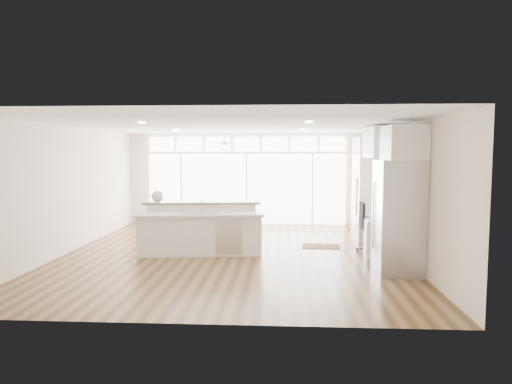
{
  "coord_description": "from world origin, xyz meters",
  "views": [
    {
      "loc": [
        1.05,
        -9.47,
        2.14
      ],
      "look_at": [
        0.47,
        0.6,
        1.26
      ],
      "focal_mm": 32.0,
      "sensor_mm": 36.0,
      "label": 1
    }
  ],
  "objects": [
    {
      "name": "fishbowl",
      "position": [
        -1.65,
        0.23,
        1.19
      ],
      "size": [
        0.32,
        0.32,
        0.26
      ],
      "primitive_type": "sphere",
      "rotation": [
        0.0,
        0.0,
        0.28
      ],
      "color": "silver",
      "rests_on": "kitchen_island"
    },
    {
      "name": "oven_cabinet",
      "position": [
        3.17,
        1.8,
        1.25
      ],
      "size": [
        0.64,
        1.2,
        2.5
      ],
      "primitive_type": "cube",
      "color": "white",
      "rests_on": "floor"
    },
    {
      "name": "glass_wall",
      "position": [
        0.0,
        3.94,
        1.05
      ],
      "size": [
        5.8,
        0.06,
        2.08
      ],
      "primitive_type": "cube",
      "color": "white",
      "rests_on": "wall_back"
    },
    {
      "name": "ceiling_fan",
      "position": [
        -0.5,
        2.8,
        2.48
      ],
      "size": [
        1.16,
        1.16,
        0.32
      ],
      "primitive_type": "cube",
      "color": "white",
      "rests_on": "ceiling"
    },
    {
      "name": "floor",
      "position": [
        0.0,
        0.0,
        -0.01
      ],
      "size": [
        7.0,
        8.0,
        0.02
      ],
      "primitive_type": "cube",
      "color": "#422A14",
      "rests_on": "ground"
    },
    {
      "name": "wall_back",
      "position": [
        0.0,
        4.0,
        1.35
      ],
      "size": [
        7.0,
        0.04,
        2.7
      ],
      "primitive_type": "cube",
      "color": "silver",
      "rests_on": "floor"
    },
    {
      "name": "rug",
      "position": [
        1.95,
        0.82,
        0.01
      ],
      "size": [
        0.88,
        0.66,
        0.01
      ],
      "primitive_type": "cube",
      "rotation": [
        0.0,
        0.0,
        -0.06
      ],
      "color": "#3E2213",
      "rests_on": "floor"
    },
    {
      "name": "kitchen_island",
      "position": [
        -0.66,
        -0.07,
        0.53
      ],
      "size": [
        2.75,
        1.28,
        1.06
      ],
      "primitive_type": "cube",
      "rotation": [
        0.0,
        0.0,
        0.11
      ],
      "color": "white",
      "rests_on": "floor"
    },
    {
      "name": "desk_nook",
      "position": [
        3.13,
        0.3,
        0.38
      ],
      "size": [
        0.72,
        1.3,
        0.76
      ],
      "primitive_type": "cube",
      "color": "white",
      "rests_on": "floor"
    },
    {
      "name": "wall_right",
      "position": [
        3.5,
        0.0,
        1.35
      ],
      "size": [
        0.04,
        8.0,
        2.7
      ],
      "primitive_type": "cube",
      "color": "silver",
      "rests_on": "floor"
    },
    {
      "name": "recessed_lights",
      "position": [
        0.0,
        0.2,
        2.68
      ],
      "size": [
        3.4,
        3.0,
        0.02
      ],
      "primitive_type": "cube",
      "color": "white",
      "rests_on": "ceiling"
    },
    {
      "name": "upper_cabinets",
      "position": [
        3.17,
        0.3,
        2.35
      ],
      "size": [
        0.64,
        1.3,
        0.64
      ],
      "primitive_type": "cube",
      "color": "white",
      "rests_on": "wall_right"
    },
    {
      "name": "wall_front",
      "position": [
        0.0,
        -4.0,
        1.35
      ],
      "size": [
        7.0,
        0.04,
        2.7
      ],
      "primitive_type": "cube",
      "color": "silver",
      "rests_on": "floor"
    },
    {
      "name": "fridge_cabinet",
      "position": [
        3.17,
        -1.35,
        2.3
      ],
      "size": [
        0.64,
        0.9,
        0.6
      ],
      "primitive_type": "cube",
      "color": "white",
      "rests_on": "wall_right"
    },
    {
      "name": "refrigerator",
      "position": [
        3.11,
        -1.35,
        1.0
      ],
      "size": [
        0.76,
        0.9,
        2.0
      ],
      "primitive_type": "cube",
      "color": "#B1B1B6",
      "rests_on": "floor"
    },
    {
      "name": "potted_plant",
      "position": [
        3.17,
        1.8,
        2.61
      ],
      "size": [
        0.3,
        0.32,
        0.23
      ],
      "primitive_type": "imported",
      "rotation": [
        0.0,
        0.0,
        0.14
      ],
      "color": "#345825",
      "rests_on": "oven_cabinet"
    },
    {
      "name": "monitor",
      "position": [
        3.05,
        0.3,
        0.94
      ],
      "size": [
        0.08,
        0.43,
        0.36
      ],
      "primitive_type": "cube",
      "rotation": [
        0.0,
        0.0,
        -0.01
      ],
      "color": "black",
      "rests_on": "desk_nook"
    },
    {
      "name": "framed_photos",
      "position": [
        3.46,
        0.92,
        1.4
      ],
      "size": [
        0.06,
        0.22,
        0.8
      ],
      "primitive_type": "cube",
      "color": "black",
      "rests_on": "wall_right"
    },
    {
      "name": "transom_row",
      "position": [
        0.0,
        3.94,
        2.38
      ],
      "size": [
        5.9,
        0.06,
        0.4
      ],
      "primitive_type": "cube",
      "color": "white",
      "rests_on": "wall_back"
    },
    {
      "name": "office_chair",
      "position": [
        2.97,
        0.32,
        0.53
      ],
      "size": [
        0.57,
        0.53,
        1.06
      ],
      "primitive_type": "cube",
      "rotation": [
        0.0,
        0.0,
        0.04
      ],
      "color": "black",
      "rests_on": "floor"
    },
    {
      "name": "wall_left",
      "position": [
        -3.5,
        0.0,
        1.35
      ],
      "size": [
        0.04,
        8.0,
        2.7
      ],
      "primitive_type": "cube",
      "color": "silver",
      "rests_on": "floor"
    },
    {
      "name": "ceiling",
      "position": [
        0.0,
        0.0,
        2.7
      ],
      "size": [
        7.0,
        8.0,
        0.02
      ],
      "primitive_type": "cube",
      "color": "white",
      "rests_on": "wall_back"
    },
    {
      "name": "desk_window",
      "position": [
        3.46,
        0.3,
        1.55
      ],
      "size": [
        0.04,
        0.85,
        0.85
      ],
      "primitive_type": "cube",
      "color": "white",
      "rests_on": "wall_right"
    },
    {
      "name": "keyboard",
      "position": [
        2.88,
        0.3,
        0.77
      ],
      "size": [
        0.14,
        0.3,
        0.01
      ],
      "primitive_type": "cube",
      "rotation": [
        0.0,
        0.0,
        0.13
      ],
      "color": "silver",
      "rests_on": "desk_nook"
    }
  ]
}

